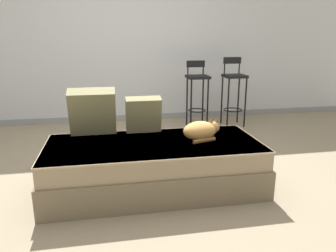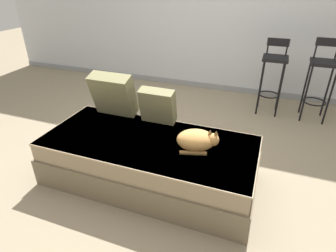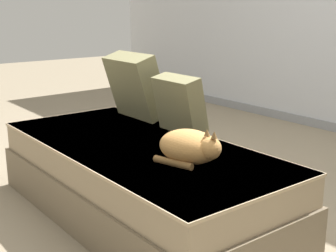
{
  "view_description": "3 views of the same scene",
  "coord_description": "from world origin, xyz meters",
  "px_view_note": "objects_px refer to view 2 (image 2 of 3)",
  "views": [
    {
      "loc": [
        -0.38,
        -3.15,
        1.36
      ],
      "look_at": [
        0.15,
        -0.3,
        0.56
      ],
      "focal_mm": 35.0,
      "sensor_mm": 36.0,
      "label": 1
    },
    {
      "loc": [
        0.92,
        -2.34,
        1.75
      ],
      "look_at": [
        0.15,
        -0.3,
        0.56
      ],
      "focal_mm": 30.0,
      "sensor_mm": 36.0,
      "label": 2
    },
    {
      "loc": [
        2.13,
        -1.84,
        1.21
      ],
      "look_at": [
        0.15,
        -0.3,
        0.56
      ],
      "focal_mm": 50.0,
      "sensor_mm": 36.0,
      "label": 3
    }
  ],
  "objects_px": {
    "couch": "(149,160)",
    "throw_pillow_middle": "(158,106)",
    "bar_stool_near_window": "(273,69)",
    "bar_stool_by_doorway": "(321,74)",
    "throw_pillow_corner": "(114,94)",
    "cat": "(197,140)"
  },
  "relations": [
    {
      "from": "couch",
      "to": "throw_pillow_middle",
      "type": "height_order",
      "value": "throw_pillow_middle"
    },
    {
      "from": "bar_stool_near_window",
      "to": "bar_stool_by_doorway",
      "type": "relative_size",
      "value": 0.96
    },
    {
      "from": "throw_pillow_corner",
      "to": "bar_stool_near_window",
      "type": "xyz_separation_m",
      "value": [
        1.48,
        1.64,
        -0.05
      ]
    },
    {
      "from": "couch",
      "to": "throw_pillow_middle",
      "type": "relative_size",
      "value": 5.38
    },
    {
      "from": "cat",
      "to": "bar_stool_near_window",
      "type": "distance_m",
      "value": 2.04
    },
    {
      "from": "couch",
      "to": "bar_stool_near_window",
      "type": "xyz_separation_m",
      "value": [
        0.95,
        1.98,
        0.4
      ]
    },
    {
      "from": "couch",
      "to": "bar_stool_by_doorway",
      "type": "relative_size",
      "value": 1.84
    },
    {
      "from": "couch",
      "to": "bar_stool_by_doorway",
      "type": "distance_m",
      "value": 2.54
    },
    {
      "from": "cat",
      "to": "couch",
      "type": "bearing_deg",
      "value": -178.24
    },
    {
      "from": "couch",
      "to": "bar_stool_near_window",
      "type": "bearing_deg",
      "value": 64.42
    },
    {
      "from": "throw_pillow_corner",
      "to": "bar_stool_near_window",
      "type": "relative_size",
      "value": 0.46
    },
    {
      "from": "couch",
      "to": "throw_pillow_corner",
      "type": "relative_size",
      "value": 4.22
    },
    {
      "from": "cat",
      "to": "bar_stool_near_window",
      "type": "relative_size",
      "value": 0.38
    },
    {
      "from": "bar_stool_by_doorway",
      "to": "throw_pillow_middle",
      "type": "bearing_deg",
      "value": -133.93
    },
    {
      "from": "throw_pillow_middle",
      "to": "bar_stool_near_window",
      "type": "bearing_deg",
      "value": 58.66
    },
    {
      "from": "couch",
      "to": "cat",
      "type": "height_order",
      "value": "cat"
    },
    {
      "from": "couch",
      "to": "throw_pillow_middle",
      "type": "xyz_separation_m",
      "value": [
        -0.05,
        0.34,
        0.4
      ]
    },
    {
      "from": "bar_stool_near_window",
      "to": "bar_stool_by_doorway",
      "type": "distance_m",
      "value": 0.58
    },
    {
      "from": "throw_pillow_middle",
      "to": "couch",
      "type": "bearing_deg",
      "value": -81.95
    },
    {
      "from": "throw_pillow_middle",
      "to": "cat",
      "type": "height_order",
      "value": "throw_pillow_middle"
    },
    {
      "from": "couch",
      "to": "bar_stool_near_window",
      "type": "distance_m",
      "value": 2.24
    },
    {
      "from": "bar_stool_by_doorway",
      "to": "couch",
      "type": "bearing_deg",
      "value": -127.65
    }
  ]
}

